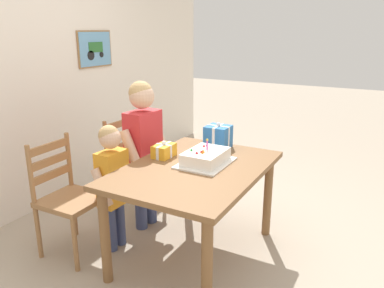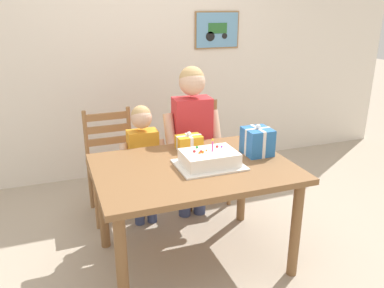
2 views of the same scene
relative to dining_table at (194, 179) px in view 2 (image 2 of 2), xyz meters
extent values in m
plane|color=tan|center=(0.00, 0.00, -0.64)|extent=(20.00, 20.00, 0.00)
cube|color=silver|center=(0.00, 1.79, 0.66)|extent=(6.40, 0.08, 2.60)
cube|color=olive|center=(0.91, 1.74, 0.87)|extent=(0.51, 0.02, 0.39)
cube|color=#669EC6|center=(0.91, 1.73, 0.87)|extent=(0.48, 0.01, 0.36)
cube|color=#28662D|center=(0.91, 1.72, 0.89)|extent=(0.22, 0.01, 0.11)
cylinder|color=black|center=(0.83, 1.72, 0.80)|extent=(0.10, 0.01, 0.10)
cylinder|color=black|center=(1.00, 1.72, 0.80)|extent=(0.06, 0.01, 0.06)
cube|color=brown|center=(0.00, 0.00, 0.08)|extent=(1.32, 0.94, 0.04)
cylinder|color=brown|center=(-0.58, -0.39, -0.29)|extent=(0.07, 0.07, 0.70)
cylinder|color=brown|center=(0.58, -0.39, -0.29)|extent=(0.07, 0.07, 0.70)
cylinder|color=brown|center=(-0.58, 0.39, -0.29)|extent=(0.07, 0.07, 0.70)
cylinder|color=brown|center=(0.58, 0.39, -0.29)|extent=(0.07, 0.07, 0.70)
cube|color=white|center=(0.10, -0.04, 0.11)|extent=(0.44, 0.34, 0.01)
cube|color=white|center=(0.10, -0.04, 0.16)|extent=(0.36, 0.26, 0.09)
cylinder|color=#E04C9E|center=(0.12, -0.04, 0.24)|extent=(0.01, 0.01, 0.07)
sphere|color=yellow|center=(0.12, -0.04, 0.28)|extent=(0.02, 0.02, 0.02)
sphere|color=green|center=(0.04, 0.06, 0.21)|extent=(0.02, 0.02, 0.02)
sphere|color=orange|center=(0.08, -0.02, 0.21)|extent=(0.01, 0.01, 0.01)
sphere|color=orange|center=(0.05, -0.04, 0.21)|extent=(0.02, 0.02, 0.02)
sphere|color=orange|center=(0.02, -0.05, 0.21)|extent=(0.02, 0.02, 0.02)
sphere|color=red|center=(0.18, 0.02, 0.21)|extent=(0.02, 0.02, 0.02)
sphere|color=red|center=(0.00, -0.01, 0.21)|extent=(0.02, 0.02, 0.02)
sphere|color=red|center=(0.04, -0.03, 0.21)|extent=(0.02, 0.02, 0.02)
sphere|color=purple|center=(0.21, 0.01, 0.21)|extent=(0.01, 0.01, 0.01)
cube|color=#286BB7|center=(0.51, 0.05, 0.20)|extent=(0.19, 0.20, 0.19)
cube|color=white|center=(0.51, 0.05, 0.20)|extent=(0.19, 0.02, 0.20)
cube|color=white|center=(0.51, 0.05, 0.20)|extent=(0.02, 0.20, 0.20)
sphere|color=white|center=(0.51, 0.05, 0.31)|extent=(0.04, 0.04, 0.04)
cube|color=gold|center=(0.08, 0.33, 0.15)|extent=(0.19, 0.13, 0.10)
cube|color=white|center=(0.08, 0.33, 0.15)|extent=(0.19, 0.02, 0.11)
cube|color=white|center=(0.08, 0.33, 0.15)|extent=(0.02, 0.14, 0.11)
sphere|color=white|center=(0.08, 0.33, 0.22)|extent=(0.04, 0.04, 0.04)
cube|color=#996B42|center=(-0.41, 0.86, -0.19)|extent=(0.43, 0.43, 0.04)
cylinder|color=#996B42|center=(-0.22, 0.67, -0.43)|extent=(0.04, 0.04, 0.43)
cylinder|color=#996B42|center=(-0.60, 0.67, -0.43)|extent=(0.04, 0.04, 0.43)
cylinder|color=#996B42|center=(-0.23, 1.05, -0.43)|extent=(0.04, 0.04, 0.43)
cylinder|color=#996B42|center=(-0.61, 1.05, -0.43)|extent=(0.04, 0.04, 0.43)
cylinder|color=#996B42|center=(-0.23, 1.05, 0.05)|extent=(0.04, 0.04, 0.45)
cylinder|color=#996B42|center=(-0.61, 1.05, 0.05)|extent=(0.04, 0.04, 0.45)
cube|color=#996B42|center=(-0.42, 1.05, -0.02)|extent=(0.36, 0.03, 0.06)
cube|color=#996B42|center=(-0.42, 1.05, 0.10)|extent=(0.36, 0.03, 0.06)
cube|color=#996B42|center=(-0.42, 1.05, 0.21)|extent=(0.36, 0.03, 0.06)
cube|color=#996B42|center=(0.41, 0.86, -0.19)|extent=(0.43, 0.43, 0.04)
cylinder|color=#996B42|center=(0.60, 0.67, -0.43)|extent=(0.04, 0.04, 0.43)
cylinder|color=#996B42|center=(0.22, 0.67, -0.43)|extent=(0.04, 0.04, 0.43)
cylinder|color=#996B42|center=(0.61, 1.05, -0.43)|extent=(0.04, 0.04, 0.43)
cylinder|color=#996B42|center=(0.23, 1.05, -0.43)|extent=(0.04, 0.04, 0.43)
cylinder|color=#996B42|center=(0.61, 1.05, 0.05)|extent=(0.04, 0.04, 0.45)
cylinder|color=#996B42|center=(0.23, 1.05, 0.05)|extent=(0.04, 0.04, 0.45)
cube|color=#996B42|center=(0.42, 1.05, -0.02)|extent=(0.36, 0.03, 0.06)
cube|color=#996B42|center=(0.42, 1.05, 0.10)|extent=(0.36, 0.03, 0.06)
cube|color=#996B42|center=(0.42, 1.05, 0.21)|extent=(0.36, 0.03, 0.06)
cylinder|color=#38426B|center=(0.29, 0.62, -0.40)|extent=(0.11, 0.11, 0.49)
cylinder|color=#38426B|center=(0.15, 0.62, -0.40)|extent=(0.11, 0.11, 0.49)
cube|color=red|center=(0.22, 0.62, 0.13)|extent=(0.32, 0.21, 0.57)
cylinder|color=#E0B293|center=(0.41, 0.57, 0.11)|extent=(0.10, 0.24, 0.38)
cylinder|color=#E0B293|center=(0.02, 0.59, 0.11)|extent=(0.10, 0.24, 0.38)
sphere|color=#E0B293|center=(0.22, 0.62, 0.54)|extent=(0.21, 0.21, 0.21)
sphere|color=tan|center=(0.22, 0.63, 0.57)|extent=(0.20, 0.20, 0.20)
cylinder|color=#38426B|center=(-0.15, 0.62, -0.45)|extent=(0.08, 0.08, 0.39)
cylinder|color=#38426B|center=(-0.26, 0.62, -0.45)|extent=(0.08, 0.08, 0.39)
cube|color=orange|center=(-0.21, 0.62, -0.04)|extent=(0.24, 0.15, 0.44)
cylinder|color=#E0B293|center=(-0.05, 0.59, -0.05)|extent=(0.07, 0.18, 0.29)
cylinder|color=#E0B293|center=(-0.36, 0.59, -0.05)|extent=(0.07, 0.18, 0.29)
sphere|color=#E0B293|center=(-0.21, 0.62, 0.29)|extent=(0.17, 0.17, 0.17)
sphere|color=tan|center=(-0.20, 0.63, 0.31)|extent=(0.16, 0.16, 0.16)
camera|label=1|loc=(-2.30, -1.23, 1.07)|focal=35.26mm
camera|label=2|loc=(-0.84, -2.26, 1.12)|focal=36.41mm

